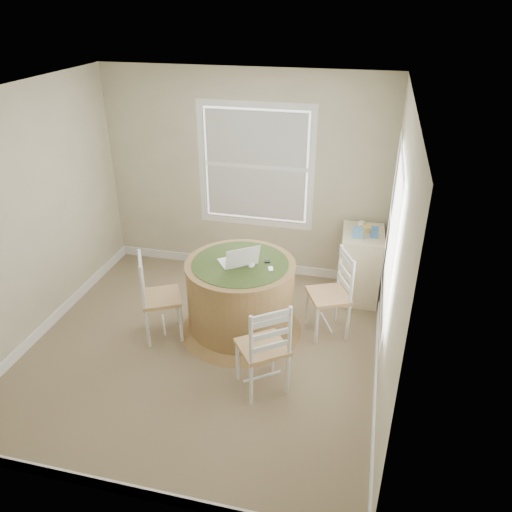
% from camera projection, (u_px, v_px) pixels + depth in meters
% --- Properties ---
extents(room, '(3.64, 3.64, 2.64)m').
position_uv_depth(room, '(218.00, 232.00, 4.78)').
color(room, '#877255').
rests_on(room, ground).
extents(round_table, '(1.34, 1.34, 0.84)m').
position_uv_depth(round_table, '(241.00, 294.00, 5.37)').
color(round_table, '#9C6C46').
rests_on(round_table, ground).
extents(chair_left, '(0.55, 0.56, 0.95)m').
position_uv_depth(chair_left, '(161.00, 297.00, 5.28)').
color(chair_left, white).
rests_on(chair_left, ground).
extents(chair_near, '(0.58, 0.57, 0.95)m').
position_uv_depth(chair_near, '(263.00, 347.00, 4.55)').
color(chair_near, white).
rests_on(chair_near, ground).
extents(chair_right, '(0.54, 0.55, 0.95)m').
position_uv_depth(chair_right, '(328.00, 295.00, 5.32)').
color(chair_right, white).
rests_on(chair_right, ground).
extents(laptop, '(0.48, 0.47, 0.25)m').
position_uv_depth(laptop, '(239.00, 261.00, 5.17)').
color(laptop, white).
rests_on(laptop, round_table).
extents(mouse, '(0.09, 0.12, 0.04)m').
position_uv_depth(mouse, '(251.00, 265.00, 5.14)').
color(mouse, white).
rests_on(mouse, round_table).
extents(phone, '(0.07, 0.10, 0.02)m').
position_uv_depth(phone, '(271.00, 269.00, 5.08)').
color(phone, '#B7BABF').
rests_on(phone, round_table).
extents(keys, '(0.07, 0.07, 0.02)m').
position_uv_depth(keys, '(267.00, 262.00, 5.21)').
color(keys, black).
rests_on(keys, round_table).
extents(corner_chest, '(0.53, 0.67, 0.86)m').
position_uv_depth(corner_chest, '(360.00, 265.00, 5.99)').
color(corner_chest, beige).
rests_on(corner_chest, ground).
extents(tissue_box, '(0.13, 0.13, 0.10)m').
position_uv_depth(tissue_box, '(357.00, 233.00, 5.67)').
color(tissue_box, '#5697C4').
rests_on(tissue_box, corner_chest).
extents(box_yellow, '(0.15, 0.11, 0.06)m').
position_uv_depth(box_yellow, '(367.00, 228.00, 5.83)').
color(box_yellow, '#ECB553').
rests_on(box_yellow, corner_chest).
extents(box_blue, '(0.08, 0.08, 0.12)m').
position_uv_depth(box_blue, '(376.00, 233.00, 5.65)').
color(box_blue, '#3769A7').
rests_on(box_blue, corner_chest).
extents(cup_cream, '(0.07, 0.07, 0.09)m').
position_uv_depth(cup_cream, '(361.00, 224.00, 5.89)').
color(cup_cream, beige).
rests_on(cup_cream, corner_chest).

